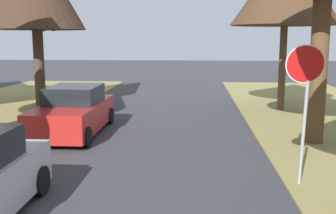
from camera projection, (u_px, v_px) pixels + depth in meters
stop_sign_far at (305, 84)px, 8.31m from camera, size 0.81×0.36×2.96m
parked_sedan_red at (74, 112)px, 13.36m from camera, size 1.95×4.41×1.57m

